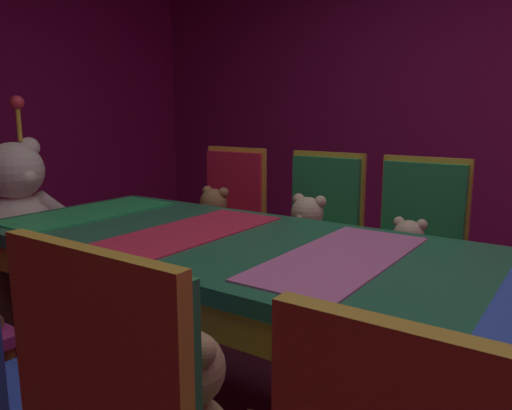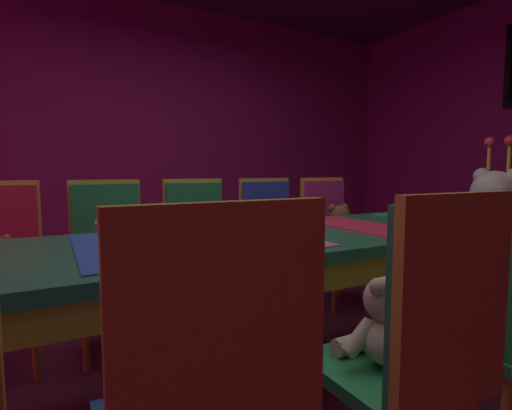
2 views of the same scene
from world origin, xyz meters
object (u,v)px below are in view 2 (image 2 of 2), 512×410
object	(u,v)px
chair_right_1	(211,394)
chair_left_3	(269,232)
teddy_right_2	(384,325)
throne_chair	(505,233)
chair_left_4	(328,226)
teddy_right_1	(188,363)
banquet_table	(259,253)
chair_left_1	(108,246)
teddy_left_1	(112,251)
teddy_left_4	(340,228)
teddy_right_3	(484,292)
chair_right_2	(426,336)
king_teddy_bear	(492,217)
chair_left_2	(198,238)
teddy_left_2	(206,242)

from	to	relation	value
chair_right_1	chair_left_3	bearing A→B (deg)	-33.52
teddy_right_2	throne_chair	xyz separation A→B (m)	(-0.74, 1.98, 0.02)
chair_left_4	teddy_right_1	distance (m)	2.30
teddy_right_2	banquet_table	bearing A→B (deg)	1.68
chair_left_4	chair_left_1	bearing A→B (deg)	-89.64
teddy_left_1	teddy_left_4	size ratio (longest dim) A/B	0.95
chair_left_4	chair_right_1	world-z (taller)	same
chair_left_4	teddy_right_3	bearing A→B (deg)	-19.64
teddy_right_1	chair_right_2	world-z (taller)	chair_right_2
chair_right_1	banquet_table	bearing A→B (deg)	-34.11
king_teddy_bear	chair_left_2	bearing A→B (deg)	-24.95
teddy_left_1	teddy_right_2	size ratio (longest dim) A/B	1.15
banquet_table	teddy_left_1	xyz separation A→B (m)	(-0.71, -0.56, -0.06)
chair_right_2	throne_chair	distance (m)	2.17
teddy_right_3	chair_right_2	bearing A→B (deg)	106.15
teddy_right_3	throne_chair	xyz separation A→B (m)	(-0.74, 1.47, -0.00)
teddy_right_1	teddy_right_2	xyz separation A→B (m)	(0.03, 0.60, -0.02)
teddy_right_2	teddy_right_3	world-z (taller)	teddy_right_3
chair_left_2	teddy_left_4	bearing A→B (deg)	82.94
throne_chair	king_teddy_bear	xyz separation A→B (m)	(0.00, -0.17, 0.12)
chair_left_2	chair_left_3	size ratio (longest dim) A/B	1.00
teddy_left_2	chair_left_4	xyz separation A→B (m)	(-0.16, 1.09, 0.00)
chair_right_2	teddy_right_3	distance (m)	0.53
chair_left_2	king_teddy_bear	size ratio (longest dim) A/B	1.21
chair_left_4	teddy_right_1	bearing A→B (deg)	-46.84
banquet_table	teddy_left_2	xyz separation A→B (m)	(-0.71, 0.00, -0.06)
chair_left_2	chair_left_3	xyz separation A→B (m)	(-0.00, 0.55, 0.00)
chair_right_1	throne_chair	xyz separation A→B (m)	(-0.86, 2.58, 0.00)
teddy_left_1	teddy_left_2	distance (m)	0.56
teddy_right_1	chair_left_1	bearing A→B (deg)	-0.95
teddy_left_4	king_teddy_bear	bearing A→B (deg)	45.79
banquet_table	chair_right_2	distance (m)	0.88
chair_left_1	chair_left_2	distance (m)	0.56
teddy_left_4	teddy_right_3	distance (m)	1.56
teddy_left_1	teddy_right_1	distance (m)	1.42
teddy_left_1	teddy_right_2	world-z (taller)	teddy_left_1
teddy_left_4	throne_chair	size ratio (longest dim) A/B	0.35
teddy_left_4	teddy_right_2	distance (m)	1.81
teddy_right_1	throne_chair	xyz separation A→B (m)	(-0.71, 2.58, 0.00)
chair_left_1	teddy_right_1	world-z (taller)	chair_left_1
teddy_left_4	throne_chair	xyz separation A→B (m)	(0.72, 0.90, -0.00)
teddy_left_2	chair_left_4	distance (m)	1.10
chair_left_3	teddy_right_1	distance (m)	1.94
teddy_right_3	throne_chair	distance (m)	1.65
chair_right_1	teddy_right_2	world-z (taller)	chair_right_1
chair_left_2	king_teddy_bear	xyz separation A→B (m)	(0.85, 1.83, 0.12)
teddy_right_3	teddy_left_2	bearing A→B (deg)	19.93
banquet_table	teddy_right_3	size ratio (longest dim) A/B	8.37
throne_chair	teddy_right_2	bearing A→B (deg)	20.50
teddy_left_2	king_teddy_bear	xyz separation A→B (m)	(0.71, 1.83, 0.13)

